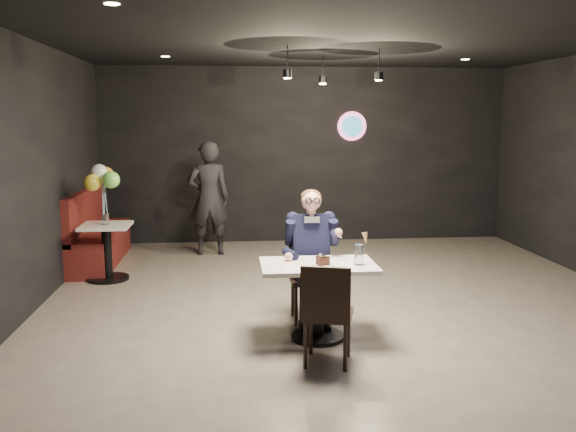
{
  "coord_description": "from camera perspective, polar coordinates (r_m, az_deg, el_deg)",
  "views": [
    {
      "loc": [
        -1.31,
        -6.01,
        2.11
      ],
      "look_at": [
        -0.72,
        0.23,
        1.12
      ],
      "focal_mm": 38.0,
      "sensor_mm": 36.0,
      "label": 1
    }
  ],
  "objects": [
    {
      "name": "mint_leaf",
      "position": [
        5.76,
        3.82,
        -3.75
      ],
      "size": [
        0.07,
        0.04,
        0.01
      ],
      "primitive_type": "ellipsoid",
      "color": "#318E2E",
      "rests_on": "cake_slice"
    },
    {
      "name": "cake_slice",
      "position": [
        5.75,
        3.27,
        -4.22
      ],
      "size": [
        0.13,
        0.12,
        0.07
      ],
      "primitive_type": "cube",
      "rotation": [
        0.0,
        0.0,
        0.35
      ],
      "color": "black",
      "rests_on": "dessert_plate"
    },
    {
      "name": "balloon_vase",
      "position": [
        8.35,
        -16.71,
        -0.27
      ],
      "size": [
        0.1,
        0.1,
        0.14
      ],
      "primitive_type": "cylinder",
      "color": "silver",
      "rests_on": "side_table"
    },
    {
      "name": "dessert_plate",
      "position": [
        5.77,
        3.33,
        -4.6
      ],
      "size": [
        0.22,
        0.22,
        0.01
      ],
      "primitive_type": "cylinder",
      "color": "white",
      "rests_on": "main_table"
    },
    {
      "name": "floor",
      "position": [
        6.5,
        6.59,
        -10.02
      ],
      "size": [
        9.0,
        9.0,
        0.0
      ],
      "primitive_type": "plane",
      "color": "gray",
      "rests_on": "ground"
    },
    {
      "name": "main_table",
      "position": [
        5.95,
        2.81,
        -7.97
      ],
      "size": [
        1.1,
        0.7,
        0.75
      ],
      "primitive_type": "cube",
      "color": "white",
      "rests_on": "floor"
    },
    {
      "name": "wafer_cone",
      "position": [
        5.86,
        7.26,
        -2.11
      ],
      "size": [
        0.07,
        0.07,
        0.12
      ],
      "primitive_type": "cone",
      "rotation": [
        0.0,
        0.0,
        0.26
      ],
      "color": "tan",
      "rests_on": "sundae_glass"
    },
    {
      "name": "chair_far",
      "position": [
        6.45,
        2.11,
        -5.83
      ],
      "size": [
        0.42,
        0.46,
        0.92
      ],
      "primitive_type": "cube",
      "color": "black",
      "rests_on": "floor"
    },
    {
      "name": "sundae_glass",
      "position": [
        5.82,
        6.67,
        -3.61
      ],
      "size": [
        0.09,
        0.09,
        0.19
      ],
      "primitive_type": "cylinder",
      "color": "silver",
      "rests_on": "main_table"
    },
    {
      "name": "wall_sign",
      "position": [
        10.69,
        6.0,
        8.36
      ],
      "size": [
        0.5,
        0.06,
        0.5
      ],
      "primitive_type": null,
      "color": "pink",
      "rests_on": "floor"
    },
    {
      "name": "pendant_lights",
      "position": [
        8.15,
        3.95,
        14.4
      ],
      "size": [
        1.4,
        1.2,
        0.36
      ],
      "primitive_type": "cube",
      "color": "black",
      "rests_on": "floor"
    },
    {
      "name": "side_table",
      "position": [
        8.43,
        -16.58,
        -3.15
      ],
      "size": [
        0.63,
        0.63,
        0.78
      ],
      "primitive_type": "cube",
      "color": "white",
      "rests_on": "floor"
    },
    {
      "name": "chair_near",
      "position": [
        5.37,
        3.74,
        -8.95
      ],
      "size": [
        0.53,
        0.55,
        0.92
      ],
      "primitive_type": "cube",
      "rotation": [
        0.0,
        0.0,
        -0.27
      ],
      "color": "black",
      "rests_on": "floor"
    },
    {
      "name": "booth_bench",
      "position": [
        9.42,
        -17.26,
        -0.99
      ],
      "size": [
        0.54,
        2.17,
        1.08
      ],
      "primitive_type": "cube",
      "color": "#490F11",
      "rests_on": "floor"
    },
    {
      "name": "passerby",
      "position": [
        9.62,
        -7.42,
        1.65
      ],
      "size": [
        0.67,
        0.46,
        1.78
      ],
      "primitive_type": "imported",
      "rotation": [
        0.0,
        0.0,
        3.19
      ],
      "color": "black",
      "rests_on": "floor"
    },
    {
      "name": "balloon_bunch",
      "position": [
        8.3,
        -16.84,
        2.56
      ],
      "size": [
        0.41,
        0.41,
        0.67
      ],
      "primitive_type": "cube",
      "color": "gold",
      "rests_on": "balloon_vase"
    },
    {
      "name": "seated_man",
      "position": [
        6.39,
        2.12,
        -3.58
      ],
      "size": [
        0.6,
        0.8,
        1.44
      ],
      "primitive_type": "cube",
      "color": "black",
      "rests_on": "floor"
    }
  ]
}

